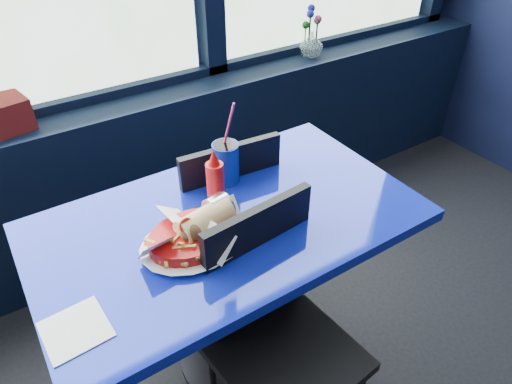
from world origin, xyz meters
The scene contains 9 objects.
window_sill centered at (0.00, 2.87, 0.40)m, with size 5.00×0.26×0.80m, color black.
near_table centered at (0.30, 2.00, 0.57)m, with size 1.20×0.70×0.75m.
chair_near_front centered at (0.31, 1.74, 0.51)m, with size 0.43×0.44×0.88m.
chair_near_back centered at (0.41, 2.30, 0.50)m, with size 0.43×0.43×0.87m.
flower_vase centered at (1.30, 2.85, 0.88)m, with size 0.14×0.14×0.26m.
food_basket centered at (0.16, 1.95, 0.79)m, with size 0.32×0.32×0.10m.
ketchup_bottle centered at (0.30, 2.07, 0.84)m, with size 0.06×0.06×0.21m.
soda_cup centered at (0.40, 2.18, 0.83)m, with size 0.09×0.09×0.31m.
napkin centered at (-0.22, 1.84, 0.75)m, with size 0.15×0.15×0.00m, color white.
Camera 1 is at (-0.23, 1.03, 1.67)m, focal length 32.00 mm.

